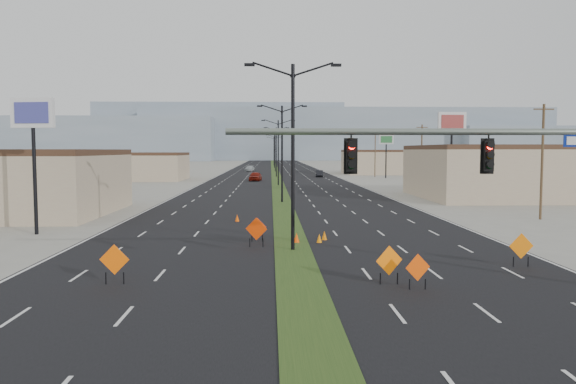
{
  "coord_description": "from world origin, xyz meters",
  "views": [
    {
      "loc": [
        -1.2,
        -18.14,
        5.44
      ],
      "look_at": [
        -0.27,
        11.77,
        3.2
      ],
      "focal_mm": 35.0,
      "sensor_mm": 36.0,
      "label": 1
    }
  ],
  "objects_px": {
    "car_mid": "(319,174)",
    "construction_sign_3": "(418,269)",
    "signal_mast": "(538,168)",
    "pole_sign_east_far": "(386,143)",
    "construction_sign_0": "(114,261)",
    "cone_3": "(237,218)",
    "construction_sign_2": "(257,228)",
    "cone_1": "(319,238)",
    "streetlight_2": "(278,150)",
    "cone_2": "(297,238)",
    "streetlight_5": "(274,150)",
    "streetlight_6": "(274,150)",
    "construction_sign_4": "(389,262)",
    "pole_sign_west": "(33,124)",
    "streetlight_0": "(293,150)",
    "construction_sign_5": "(521,247)",
    "streetlight_1": "(282,150)",
    "streetlight_4": "(275,150)",
    "car_left": "(255,176)",
    "car_far": "(250,169)",
    "streetlight_3": "(276,150)",
    "pole_sign_east_near": "(452,128)",
    "construction_sign_1": "(256,230)",
    "cone_0": "(324,235)"
  },
  "relations": [
    {
      "from": "car_mid",
      "to": "construction_sign_5",
      "type": "xyz_separation_m",
      "value": [
        1.76,
        -87.81,
        0.26
      ]
    },
    {
      "from": "streetlight_1",
      "to": "construction_sign_3",
      "type": "bearing_deg",
      "value": -83.01
    },
    {
      "from": "cone_3",
      "to": "streetlight_4",
      "type": "bearing_deg",
      "value": 87.84
    },
    {
      "from": "signal_mast",
      "to": "pole_sign_east_far",
      "type": "relative_size",
      "value": 1.94
    },
    {
      "from": "streetlight_6",
      "to": "pole_sign_west",
      "type": "xyz_separation_m",
      "value": [
        -16.36,
        -161.67,
        1.68
      ]
    },
    {
      "from": "pole_sign_west",
      "to": "construction_sign_5",
      "type": "bearing_deg",
      "value": -13.75
    },
    {
      "from": "car_left",
      "to": "car_far",
      "type": "bearing_deg",
      "value": 99.3
    },
    {
      "from": "streetlight_2",
      "to": "cone_3",
      "type": "bearing_deg",
      "value": -94.91
    },
    {
      "from": "car_left",
      "to": "construction_sign_3",
      "type": "relative_size",
      "value": 3.34
    },
    {
      "from": "streetlight_1",
      "to": "construction_sign_1",
      "type": "distance_m",
      "value": 27.49
    },
    {
      "from": "streetlight_2",
      "to": "cone_2",
      "type": "bearing_deg",
      "value": -89.66
    },
    {
      "from": "streetlight_0",
      "to": "cone_3",
      "type": "height_order",
      "value": "streetlight_0"
    },
    {
      "from": "streetlight_6",
      "to": "construction_sign_4",
      "type": "relative_size",
      "value": 6.27
    },
    {
      "from": "car_left",
      "to": "cone_1",
      "type": "distance_m",
      "value": 66.57
    },
    {
      "from": "pole_sign_west",
      "to": "car_mid",
      "type": "bearing_deg",
      "value": 80.55
    },
    {
      "from": "construction_sign_4",
      "to": "cone_1",
      "type": "height_order",
      "value": "construction_sign_4"
    },
    {
      "from": "cone_1",
      "to": "streetlight_6",
      "type": "bearing_deg",
      "value": 90.57
    },
    {
      "from": "streetlight_3",
      "to": "pole_sign_east_far",
      "type": "distance_m",
      "value": 22.11
    },
    {
      "from": "construction_sign_4",
      "to": "cone_2",
      "type": "relative_size",
      "value": 2.59
    },
    {
      "from": "streetlight_0",
      "to": "streetlight_5",
      "type": "relative_size",
      "value": 1.0
    },
    {
      "from": "car_left",
      "to": "streetlight_1",
      "type": "bearing_deg",
      "value": -78.65
    },
    {
      "from": "signal_mast",
      "to": "construction_sign_0",
      "type": "bearing_deg",
      "value": 171.3
    },
    {
      "from": "streetlight_1",
      "to": "streetlight_2",
      "type": "xyz_separation_m",
      "value": [
        0.0,
        28.0,
        0.0
      ]
    },
    {
      "from": "car_mid",
      "to": "cone_2",
      "type": "relative_size",
      "value": 6.61
    },
    {
      "from": "construction_sign_0",
      "to": "cone_3",
      "type": "relative_size",
      "value": 2.98
    },
    {
      "from": "construction_sign_5",
      "to": "construction_sign_4",
      "type": "bearing_deg",
      "value": -160.05
    },
    {
      "from": "streetlight_6",
      "to": "cone_2",
      "type": "distance_m",
      "value": 165.72
    },
    {
      "from": "streetlight_3",
      "to": "construction_sign_4",
      "type": "xyz_separation_m",
      "value": [
        3.58,
        -91.94,
        -4.48
      ]
    },
    {
      "from": "streetlight_1",
      "to": "streetlight_4",
      "type": "distance_m",
      "value": 84.0
    },
    {
      "from": "streetlight_1",
      "to": "car_mid",
      "type": "relative_size",
      "value": 2.46
    },
    {
      "from": "construction_sign_5",
      "to": "construction_sign_0",
      "type": "bearing_deg",
      "value": -176.29
    },
    {
      "from": "car_far",
      "to": "pole_sign_east_near",
      "type": "bearing_deg",
      "value": -66.36
    },
    {
      "from": "streetlight_6",
      "to": "pole_sign_west",
      "type": "relative_size",
      "value": 1.14
    },
    {
      "from": "construction_sign_1",
      "to": "pole_sign_east_far",
      "type": "xyz_separation_m",
      "value": [
        23.12,
        76.68,
        5.8
      ]
    },
    {
      "from": "streetlight_4",
      "to": "construction_sign_3",
      "type": "xyz_separation_m",
      "value": [
        4.52,
        -120.8,
        -4.59
      ]
    },
    {
      "from": "signal_mast",
      "to": "construction_sign_4",
      "type": "relative_size",
      "value": 10.2
    },
    {
      "from": "construction_sign_2",
      "to": "cone_1",
      "type": "height_order",
      "value": "construction_sign_2"
    },
    {
      "from": "signal_mast",
      "to": "pole_sign_east_near",
      "type": "xyz_separation_m",
      "value": [
        10.22,
        41.29,
        3.06
      ]
    },
    {
      "from": "streetlight_5",
      "to": "cone_1",
      "type": "distance_m",
      "value": 137.71
    },
    {
      "from": "signal_mast",
      "to": "cone_0",
      "type": "distance_m",
      "value": 15.57
    },
    {
      "from": "cone_0",
      "to": "cone_3",
      "type": "bearing_deg",
      "value": 122.86
    },
    {
      "from": "cone_0",
      "to": "signal_mast",
      "type": "bearing_deg",
      "value": -64.12
    },
    {
      "from": "car_mid",
      "to": "signal_mast",
      "type": "bearing_deg",
      "value": -85.85
    },
    {
      "from": "cone_3",
      "to": "pole_sign_east_far",
      "type": "bearing_deg",
      "value": 69.13
    },
    {
      "from": "streetlight_5",
      "to": "construction_sign_2",
      "type": "bearing_deg",
      "value": -90.84
    },
    {
      "from": "streetlight_0",
      "to": "cone_1",
      "type": "bearing_deg",
      "value": 55.43
    },
    {
      "from": "streetlight_1",
      "to": "streetlight_4",
      "type": "bearing_deg",
      "value": 90.0
    },
    {
      "from": "car_mid",
      "to": "construction_sign_3",
      "type": "xyz_separation_m",
      "value": [
        -4.18,
        -91.9,
        0.16
      ]
    },
    {
      "from": "streetlight_3",
      "to": "pole_sign_east_near",
      "type": "height_order",
      "value": "streetlight_3"
    },
    {
      "from": "streetlight_1",
      "to": "cone_3",
      "type": "distance_m",
      "value": 16.86
    }
  ]
}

